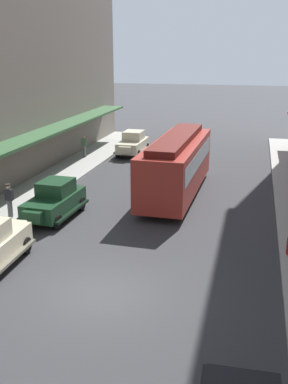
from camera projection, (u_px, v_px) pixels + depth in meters
ground_plane at (102, 294)px, 15.30m from camera, size 200.00×200.00×0.00m
parked_car_2 at (55, 199)px, 22.04m from camera, size 2.27×4.31×1.84m
parked_car_3 at (133, 143)px, 35.58m from camera, size 2.19×4.28×1.84m
streetcar at (177, 163)px, 25.14m from camera, size 2.72×9.65×3.46m
pedestrian_0 at (84, 146)px, 34.10m from camera, size 0.36×0.24×1.64m
pedestrian_3 at (9, 200)px, 21.69m from camera, size 0.36×0.28×1.67m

